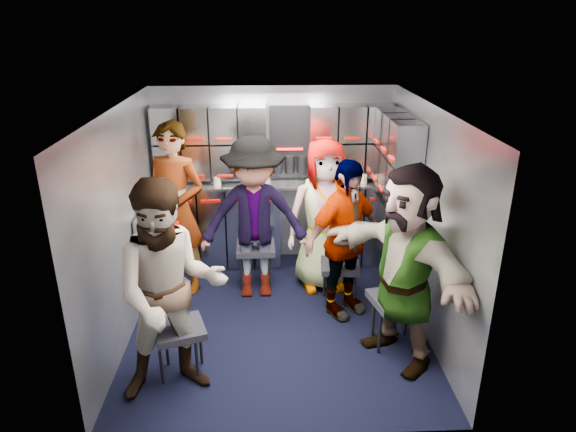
{
  "coord_description": "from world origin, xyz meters",
  "views": [
    {
      "loc": [
        -0.08,
        -4.37,
        2.86
      ],
      "look_at": [
        0.12,
        0.35,
        0.98
      ],
      "focal_mm": 32.0,
      "sensor_mm": 36.0,
      "label": 1
    }
  ],
  "objects_px": {
    "attendant_arc_a": "(171,292)",
    "attendant_arc_d": "(344,240)",
    "attendant_standing": "(176,210)",
    "attendant_arc_e": "(405,267)",
    "jump_seat_mid_right": "(340,268)",
    "attendant_arc_c": "(324,216)",
    "jump_seat_mid_left": "(256,250)",
    "attendant_arc_b": "(254,219)",
    "jump_seat_near_right": "(396,302)",
    "jump_seat_center": "(321,248)",
    "jump_seat_near_left": "(179,332)"
  },
  "relations": [
    {
      "from": "attendant_arc_d",
      "to": "attendant_arc_e",
      "type": "bearing_deg",
      "value": -96.94
    },
    {
      "from": "attendant_arc_a",
      "to": "attendant_arc_d",
      "type": "distance_m",
      "value": 1.85
    },
    {
      "from": "jump_seat_center",
      "to": "jump_seat_near_right",
      "type": "bearing_deg",
      "value": -68.04
    },
    {
      "from": "attendant_arc_c",
      "to": "jump_seat_near_left",
      "type": "bearing_deg",
      "value": -138.59
    },
    {
      "from": "jump_seat_near_right",
      "to": "attendant_arc_a",
      "type": "bearing_deg",
      "value": -164.33
    },
    {
      "from": "attendant_arc_a",
      "to": "attendant_arc_e",
      "type": "distance_m",
      "value": 1.91
    },
    {
      "from": "jump_seat_mid_left",
      "to": "jump_seat_near_right",
      "type": "relative_size",
      "value": 0.97
    },
    {
      "from": "jump_seat_center",
      "to": "attendant_arc_e",
      "type": "height_order",
      "value": "attendant_arc_e"
    },
    {
      "from": "attendant_arc_c",
      "to": "attendant_arc_e",
      "type": "relative_size",
      "value": 0.94
    },
    {
      "from": "jump_seat_mid_right",
      "to": "attendant_arc_b",
      "type": "distance_m",
      "value": 1.02
    },
    {
      "from": "attendant_arc_d",
      "to": "attendant_arc_b",
      "type": "bearing_deg",
      "value": 120.43
    },
    {
      "from": "jump_seat_center",
      "to": "attendant_arc_c",
      "type": "bearing_deg",
      "value": -90.0
    },
    {
      "from": "jump_seat_near_right",
      "to": "attendant_standing",
      "type": "xyz_separation_m",
      "value": [
        -2.1,
        1.13,
        0.49
      ]
    },
    {
      "from": "attendant_arc_a",
      "to": "attendant_arc_e",
      "type": "bearing_deg",
      "value": -3.28
    },
    {
      "from": "jump_seat_near_left",
      "to": "attendant_arc_c",
      "type": "height_order",
      "value": "attendant_arc_c"
    },
    {
      "from": "jump_seat_mid_right",
      "to": "attendant_arc_c",
      "type": "xyz_separation_m",
      "value": [
        -0.13,
        0.38,
        0.43
      ]
    },
    {
      "from": "attendant_standing",
      "to": "jump_seat_near_right",
      "type": "bearing_deg",
      "value": -6.89
    },
    {
      "from": "jump_seat_near_right",
      "to": "jump_seat_mid_right",
      "type": "bearing_deg",
      "value": 117.75
    },
    {
      "from": "attendant_arc_b",
      "to": "jump_seat_mid_left",
      "type": "bearing_deg",
      "value": 88.42
    },
    {
      "from": "attendant_arc_a",
      "to": "attendant_arc_c",
      "type": "height_order",
      "value": "attendant_arc_a"
    },
    {
      "from": "jump_seat_near_left",
      "to": "attendant_arc_d",
      "type": "relative_size",
      "value": 0.31
    },
    {
      "from": "jump_seat_center",
      "to": "attendant_standing",
      "type": "bearing_deg",
      "value": -173.13
    },
    {
      "from": "jump_seat_center",
      "to": "jump_seat_mid_right",
      "type": "xyz_separation_m",
      "value": [
        0.13,
        -0.56,
        0.04
      ]
    },
    {
      "from": "jump_seat_near_right",
      "to": "jump_seat_near_left",
      "type": "bearing_deg",
      "value": -169.55
    },
    {
      "from": "attendant_arc_b",
      "to": "attendant_arc_e",
      "type": "bearing_deg",
      "value": -43.94
    },
    {
      "from": "attendant_standing",
      "to": "attendant_arc_e",
      "type": "bearing_deg",
      "value": -10.56
    },
    {
      "from": "jump_seat_mid_right",
      "to": "attendant_arc_c",
      "type": "height_order",
      "value": "attendant_arc_c"
    },
    {
      "from": "jump_seat_mid_left",
      "to": "attendant_standing",
      "type": "distance_m",
      "value": 0.97
    },
    {
      "from": "jump_seat_mid_right",
      "to": "attendant_standing",
      "type": "bearing_deg",
      "value": 167.59
    },
    {
      "from": "jump_seat_near_left",
      "to": "jump_seat_mid_right",
      "type": "xyz_separation_m",
      "value": [
        1.48,
        1.1,
        -0.01
      ]
    },
    {
      "from": "jump_seat_mid_left",
      "to": "attendant_arc_c",
      "type": "distance_m",
      "value": 0.84
    },
    {
      "from": "jump_seat_mid_left",
      "to": "attendant_arc_c",
      "type": "bearing_deg",
      "value": -1.73
    },
    {
      "from": "attendant_arc_e",
      "to": "attendant_arc_a",
      "type": "bearing_deg",
      "value": -109.77
    },
    {
      "from": "jump_seat_mid_left",
      "to": "attendant_arc_b",
      "type": "bearing_deg",
      "value": -90.0
    },
    {
      "from": "jump_seat_mid_left",
      "to": "jump_seat_mid_right",
      "type": "distance_m",
      "value": 0.97
    },
    {
      "from": "jump_seat_mid_left",
      "to": "attendant_arc_e",
      "type": "relative_size",
      "value": 0.27
    },
    {
      "from": "attendant_arc_a",
      "to": "attendant_arc_b",
      "type": "height_order",
      "value": "attendant_arc_a"
    },
    {
      "from": "attendant_standing",
      "to": "jump_seat_mid_left",
      "type": "bearing_deg",
      "value": 23.55
    },
    {
      "from": "jump_seat_mid_left",
      "to": "attendant_arc_d",
      "type": "xyz_separation_m",
      "value": [
        0.88,
        -0.59,
        0.37
      ]
    },
    {
      "from": "jump_seat_mid_right",
      "to": "attendant_arc_e",
      "type": "bearing_deg",
      "value": -66.99
    },
    {
      "from": "attendant_arc_a",
      "to": "attendant_arc_d",
      "type": "relative_size",
      "value": 1.11
    },
    {
      "from": "jump_seat_near_right",
      "to": "attendant_arc_a",
      "type": "xyz_separation_m",
      "value": [
        -1.88,
        -0.53,
        0.45
      ]
    },
    {
      "from": "jump_seat_mid_left",
      "to": "attendant_standing",
      "type": "bearing_deg",
      "value": -177.83
    },
    {
      "from": "jump_seat_mid_left",
      "to": "attendant_arc_d",
      "type": "height_order",
      "value": "attendant_arc_d"
    },
    {
      "from": "attendant_arc_a",
      "to": "attendant_arc_d",
      "type": "height_order",
      "value": "attendant_arc_a"
    },
    {
      "from": "jump_seat_mid_right",
      "to": "jump_seat_near_right",
      "type": "bearing_deg",
      "value": -62.25
    },
    {
      "from": "attendant_standing",
      "to": "attendant_arc_a",
      "type": "height_order",
      "value": "attendant_standing"
    },
    {
      "from": "attendant_arc_c",
      "to": "attendant_arc_d",
      "type": "bearing_deg",
      "value": -82.99
    },
    {
      "from": "attendant_arc_a",
      "to": "attendant_arc_e",
      "type": "xyz_separation_m",
      "value": [
        1.88,
        0.35,
        -0.0
      ]
    },
    {
      "from": "attendant_arc_c",
      "to": "jump_seat_mid_right",
      "type": "bearing_deg",
      "value": -77.08
    }
  ]
}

